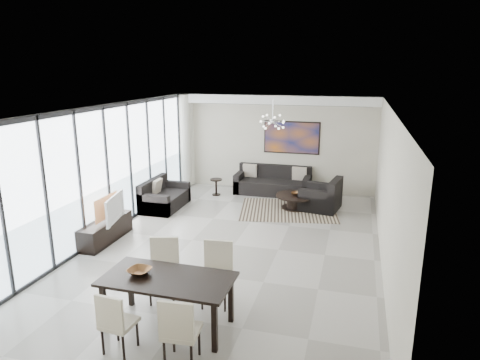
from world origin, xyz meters
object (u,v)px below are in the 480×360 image
(television, at_px, (110,208))
(dining_table, at_px, (168,283))
(sofa_main, at_px, (273,184))
(tv_console, at_px, (106,231))
(coffee_table, at_px, (296,201))

(television, relative_size, dining_table, 0.53)
(sofa_main, relative_size, tv_console, 1.45)
(sofa_main, distance_m, tv_console, 5.39)
(sofa_main, distance_m, television, 5.33)
(coffee_table, distance_m, sofa_main, 1.54)
(coffee_table, relative_size, television, 1.08)
(sofa_main, relative_size, dining_table, 1.18)
(sofa_main, distance_m, dining_table, 7.18)
(television, height_order, dining_table, television)
(sofa_main, xyz_separation_m, television, (-2.64, -4.60, 0.49))
(sofa_main, height_order, dining_table, sofa_main)
(tv_console, xyz_separation_m, dining_table, (2.67, -2.57, 0.46))
(coffee_table, distance_m, tv_console, 4.96)
(coffee_table, xyz_separation_m, dining_table, (-0.99, -5.91, 0.48))
(sofa_main, bearing_deg, coffee_table, -55.41)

